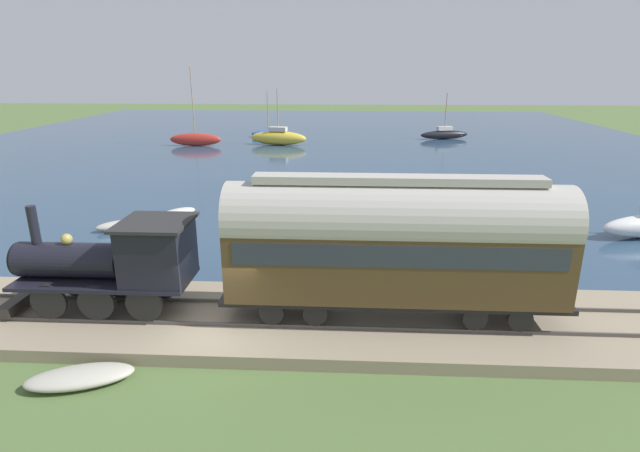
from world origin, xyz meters
TOP-DOWN VIEW (x-y plane):
  - ground_plane at (0.00, 0.00)m, footprint 200.00×200.00m
  - harbor_water at (43.84, 0.00)m, footprint 80.00×80.00m
  - rail_embankment at (1.00, 0.00)m, footprint 5.07×56.00m
  - steam_locomotive at (1.00, 3.42)m, footprint 2.23×6.20m
  - passenger_coach at (1.00, -5.41)m, footprint 2.24×10.84m
  - sailboat_black at (46.01, -15.26)m, footprint 2.59×5.97m
  - sailboat_yellow at (40.42, 3.59)m, footprint 2.48×6.37m
  - sailboat_red at (39.29, 12.38)m, footprint 1.10×5.52m
  - sailboat_blue at (46.91, 5.67)m, footprint 3.18×4.47m
  - rowboat_far_out at (13.07, 5.72)m, footprint 2.53×2.25m
  - rowboat_near_shore at (6.49, -8.61)m, footprint 1.90×2.35m
  - rowboat_off_pier at (10.65, 7.94)m, footprint 1.96×2.50m
  - beached_dinghy at (-2.42, 3.24)m, footprint 1.88×3.00m

SIDE VIEW (x-z plane):
  - ground_plane at x=0.00m, z-range 0.00..0.00m
  - harbor_water at x=43.84m, z-range 0.00..0.01m
  - rowboat_near_shore at x=6.49m, z-range 0.01..0.36m
  - rail_embankment at x=1.00m, z-range -0.06..0.47m
  - beached_dinghy at x=-2.42m, z-range 0.00..0.44m
  - rowboat_far_out at x=13.07m, z-range 0.01..0.48m
  - rowboat_off_pier at x=10.65m, z-range 0.01..0.52m
  - sailboat_blue at x=46.91m, z-range -2.20..3.15m
  - sailboat_black at x=46.01m, z-range -2.06..3.22m
  - sailboat_red at x=39.29m, z-range -3.34..4.78m
  - sailboat_yellow at x=40.42m, z-range -2.15..3.77m
  - steam_locomotive at x=1.00m, z-range 0.54..4.03m
  - passenger_coach at x=1.00m, z-range 0.78..5.37m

